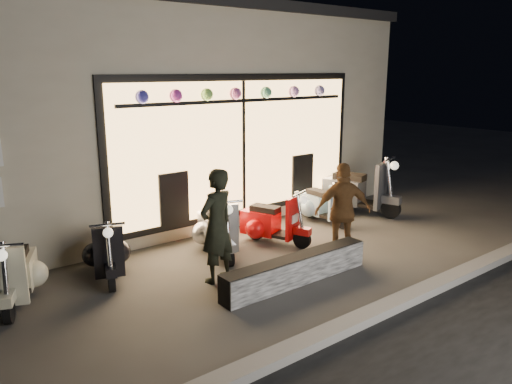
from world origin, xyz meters
TOP-DOWN VIEW (x-y plane):
  - ground at (0.00, 0.00)m, footprint 40.00×40.00m
  - kerb at (0.00, -2.00)m, footprint 40.00×0.25m
  - shop_building at (0.00, 4.98)m, footprint 10.20×6.23m
  - graffiti_barrier at (-0.18, -0.65)m, footprint 2.47×0.28m
  - scooter_silver at (-0.36, 1.12)m, footprint 0.72×1.37m
  - scooter_red at (0.60, 0.96)m, footprint 0.73×1.27m
  - scooter_black at (-2.16, 1.32)m, footprint 0.66×1.27m
  - scooter_cream at (-3.41, 1.22)m, footprint 0.74×1.28m
  - scooter_blue at (2.22, 1.29)m, footprint 0.40×1.22m
  - scooter_grey at (3.20, 1.33)m, footprint 0.88×1.64m
  - man at (-1.01, 0.11)m, footprint 0.67×0.52m
  - woman at (1.08, -0.35)m, footprint 0.97×0.78m

SIDE VIEW (x-z plane):
  - ground at x=0.00m, z-range 0.00..0.00m
  - kerb at x=0.00m, z-range 0.00..0.12m
  - graffiti_barrier at x=-0.18m, z-range 0.00..0.40m
  - scooter_blue at x=2.22m, z-range -0.09..0.79m
  - scooter_black at x=-2.16m, z-range -0.09..0.82m
  - scooter_red at x=0.60m, z-range -0.09..0.83m
  - scooter_cream at x=-3.41m, z-range -0.09..0.84m
  - scooter_silver at x=-0.36m, z-range -0.10..0.88m
  - scooter_grey at x=3.20m, z-range -0.12..1.06m
  - woman at x=1.08m, z-range 0.00..1.54m
  - man at x=-1.01m, z-range 0.00..1.64m
  - shop_building at x=0.00m, z-range 0.00..4.20m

